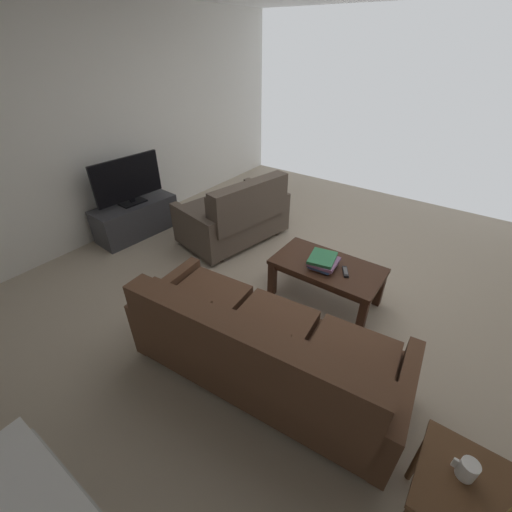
# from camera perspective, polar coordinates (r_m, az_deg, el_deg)

# --- Properties ---
(ground_plane) EXTENTS (5.60, 5.86, 0.01)m
(ground_plane) POSITION_cam_1_polar(r_m,az_deg,el_deg) (3.67, 9.78, -4.40)
(ground_plane) COLOR tan
(wall_right) EXTENTS (0.12, 5.86, 2.65)m
(wall_right) POSITION_cam_1_polar(r_m,az_deg,el_deg) (4.86, -21.32, 20.82)
(wall_right) COLOR white
(wall_right) RESTS_ON ground
(sofa_main) EXTENTS (2.06, 0.98, 0.80)m
(sofa_main) POSITION_cam_1_polar(r_m,az_deg,el_deg) (2.47, 0.82, -15.84)
(sofa_main) COLOR black
(sofa_main) RESTS_ON ground
(loveseat_near) EXTENTS (1.05, 1.43, 0.86)m
(loveseat_near) POSITION_cam_1_polar(r_m,az_deg,el_deg) (4.20, -3.52, 7.14)
(loveseat_near) COLOR black
(loveseat_near) RESTS_ON ground
(coffee_table) EXTENTS (1.03, 0.56, 0.42)m
(coffee_table) POSITION_cam_1_polar(r_m,az_deg,el_deg) (3.25, 12.18, -2.48)
(coffee_table) COLOR #3D2316
(coffee_table) RESTS_ON ground
(end_table) EXTENTS (0.47, 0.47, 0.56)m
(end_table) POSITION_cam_1_polar(r_m,az_deg,el_deg) (2.10, 32.78, -32.00)
(end_table) COLOR brown
(end_table) RESTS_ON ground
(tv_stand) EXTENTS (0.50, 1.09, 0.45)m
(tv_stand) POSITION_cam_1_polar(r_m,az_deg,el_deg) (4.69, -20.07, 6.16)
(tv_stand) COLOR #38383D
(tv_stand) RESTS_ON ground
(flat_tv) EXTENTS (0.22, 0.91, 0.59)m
(flat_tv) POSITION_cam_1_polar(r_m,az_deg,el_deg) (4.49, -21.37, 12.13)
(flat_tv) COLOR black
(flat_tv) RESTS_ON tv_stand
(coffee_mug) EXTENTS (0.10, 0.08, 0.10)m
(coffee_mug) POSITION_cam_1_polar(r_m,az_deg,el_deg) (2.00, 32.80, -28.69)
(coffee_mug) COLOR white
(coffee_mug) RESTS_ON end_table
(book_stack) EXTENTS (0.29, 0.32, 0.10)m
(book_stack) POSITION_cam_1_polar(r_m,az_deg,el_deg) (3.15, 11.57, -0.93)
(book_stack) COLOR #996699
(book_stack) RESTS_ON coffee_table
(tv_remote) EXTENTS (0.12, 0.16, 0.02)m
(tv_remote) POSITION_cam_1_polar(r_m,az_deg,el_deg) (3.13, 15.24, -2.65)
(tv_remote) COLOR black
(tv_remote) RESTS_ON coffee_table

